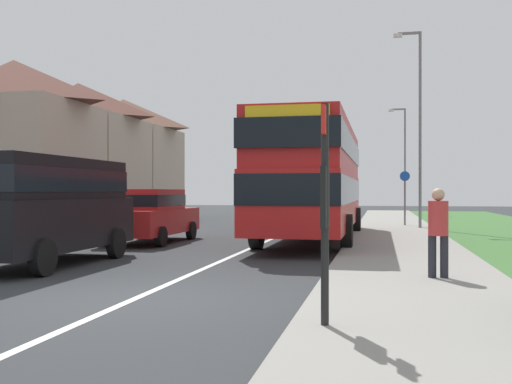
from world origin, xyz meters
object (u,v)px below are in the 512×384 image
street_lamp_mid (418,118)px  pedestrian_at_stop (438,228)px  double_decker_bus (314,175)px  parked_van_black (44,202)px  bus_stop_sign (325,198)px  street_lamp_far (403,154)px  cycle_route_sign (405,196)px  parked_car_red (150,213)px

street_lamp_mid → pedestrian_at_stop: bearing=-92.1°
double_decker_bus → parked_van_black: double_decker_bus is taller
bus_stop_sign → street_lamp_mid: bearing=83.6°
bus_stop_sign → street_lamp_far: (2.12, 34.55, 2.61)m
pedestrian_at_stop → parked_van_black: bearing=172.5°
pedestrian_at_stop → bus_stop_sign: bearing=-111.4°
pedestrian_at_stop → cycle_route_sign: 16.63m
pedestrian_at_stop → street_lamp_mid: 15.23m
street_lamp_mid → street_lamp_far: 15.76m
double_decker_bus → street_lamp_mid: street_lamp_mid is taller
parked_van_black → street_lamp_far: (8.71, 29.44, 2.76)m
parked_van_black → cycle_route_sign: size_ratio=2.04×
parked_van_black → cycle_route_sign: 17.62m
parked_car_red → double_decker_bus: bearing=20.0°
parked_car_red → pedestrian_at_stop: 10.64m
pedestrian_at_stop → bus_stop_sign: 4.38m
parked_van_black → street_lamp_far: 30.83m
double_decker_bus → parked_car_red: bearing=-160.0°
parked_van_black → street_lamp_far: size_ratio=0.71×
pedestrian_at_stop → bus_stop_sign: bus_stop_sign is taller
street_lamp_mid → street_lamp_far: street_lamp_mid is taller
street_lamp_far → double_decker_bus: bearing=-99.5°
cycle_route_sign → street_lamp_mid: 3.77m
pedestrian_at_stop → street_lamp_mid: bearing=87.9°
cycle_route_sign → street_lamp_mid: street_lamp_mid is taller
street_lamp_far → parked_car_red: bearing=-110.1°
parked_car_red → pedestrian_at_stop: size_ratio=2.72×
double_decker_bus → parked_van_black: (-5.06, -7.66, -0.76)m
pedestrian_at_stop → cycle_route_sign: bearing=89.7°
parked_car_red → bus_stop_sign: bus_stop_sign is taller
parked_car_red → parked_van_black: bearing=-91.0°
parked_van_black → street_lamp_mid: 16.56m
parked_van_black → parked_car_red: (0.10, 5.86, -0.46)m
bus_stop_sign → cycle_route_sign: (1.68, 20.67, -0.11)m
parked_car_red → cycle_route_sign: cycle_route_sign is taller
double_decker_bus → pedestrian_at_stop: (3.12, -8.73, -1.17)m
pedestrian_at_stop → street_lamp_far: (0.53, 30.51, 3.17)m
pedestrian_at_stop → bus_stop_sign: size_ratio=0.64×
bus_stop_sign → street_lamp_mid: size_ratio=0.32×
parked_van_black → street_lamp_far: bearing=73.5°
double_decker_bus → parked_van_black: bearing=-123.5°
pedestrian_at_stop → street_lamp_mid: (0.53, 14.76, 3.70)m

